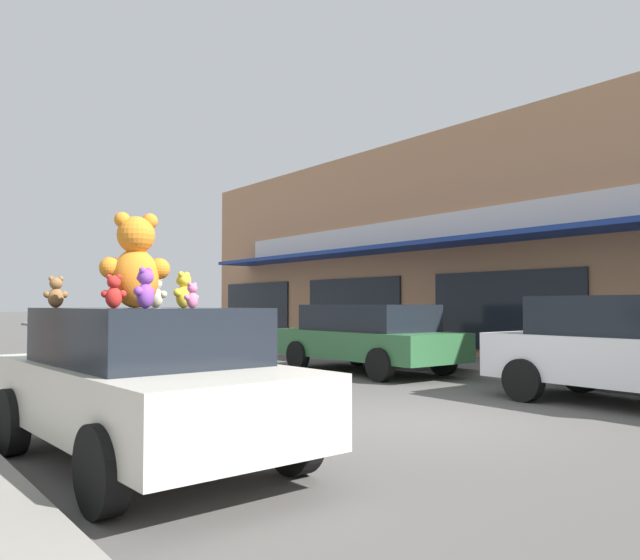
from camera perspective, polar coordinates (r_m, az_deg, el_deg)
ground_plane at (r=8.55m, az=7.98°, el=-12.74°), size 260.00×260.00×0.00m
sidewalk_far at (r=13.42m, az=26.34°, el=-8.34°), size 2.38×90.00×0.16m
storefront_row at (r=21.64m, az=26.17°, el=2.40°), size 13.88×29.25×6.44m
plush_art_car at (r=6.44m, az=-15.70°, el=-8.87°), size 2.12×4.08×1.53m
teddy_bear_giant at (r=6.37m, az=-16.51°, el=1.59°), size 0.71×0.47×0.94m
teddy_bear_pink at (r=5.67m, az=-11.62°, el=-1.42°), size 0.18×0.13×0.23m
teddy_bear_yellow at (r=6.10m, az=-12.37°, el=-0.95°), size 0.25×0.22×0.35m
teddy_bear_red at (r=6.11m, az=-18.34°, el=-1.02°), size 0.24×0.18×0.32m
teddy_bear_cream at (r=6.87m, az=-14.78°, el=-1.09°), size 0.22×0.24×0.34m
teddy_bear_brown at (r=7.08m, az=-23.00°, el=-1.05°), size 0.25×0.16×0.33m
teddy_bear_purple at (r=5.52m, az=-15.69°, el=-0.76°), size 0.25×0.22×0.35m
parked_car_far_left at (r=10.65m, az=26.79°, el=-5.54°), size 1.93×4.39×1.69m
parked_car_far_center at (r=14.35m, az=4.37°, el=-5.08°), size 2.09×4.59×1.55m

